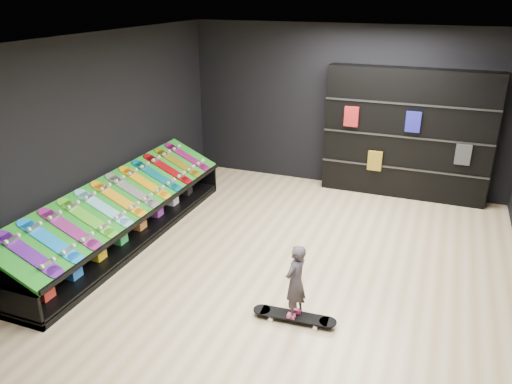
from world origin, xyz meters
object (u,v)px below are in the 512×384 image
(back_shelving, at_px, (407,134))
(floor_skateboard, at_px, (294,318))
(child, at_px, (295,295))
(display_rack, at_px, (125,224))

(back_shelving, xyz_separation_m, floor_skateboard, (-0.71, -4.36, -1.11))
(back_shelving, bearing_deg, child, -99.24)
(display_rack, relative_size, floor_skateboard, 4.59)
(display_rack, distance_m, child, 3.18)
(floor_skateboard, relative_size, child, 1.81)
(floor_skateboard, distance_m, child, 0.32)
(display_rack, relative_size, child, 8.33)
(display_rack, relative_size, back_shelving, 1.56)
(back_shelving, relative_size, floor_skateboard, 2.95)
(child, bearing_deg, back_shelving, -172.48)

